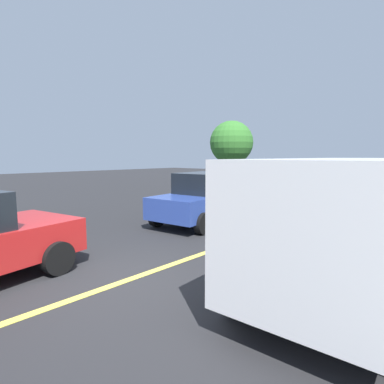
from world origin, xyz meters
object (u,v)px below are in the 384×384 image
white_van (348,215)px  tree_left_verge (231,143)px  car_black_mid_road (316,185)px  car_blue_far_lane (204,198)px

white_van → tree_left_verge: tree_left_verge is taller
tree_left_verge → car_black_mid_road: bearing=-109.8°
white_van → car_black_mid_road: size_ratio=1.34×
white_van → car_black_mid_road: white_van is taller
car_blue_far_lane → tree_left_verge: tree_left_verge is taller
white_van → tree_left_verge: 17.43m
white_van → tree_left_verge: size_ratio=1.12×
car_blue_far_lane → car_black_mid_road: size_ratio=1.03×
white_van → car_black_mid_road: bearing=23.4°
car_blue_far_lane → tree_left_verge: 12.46m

